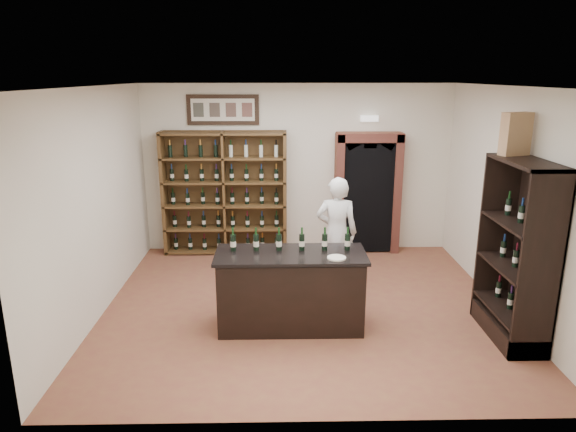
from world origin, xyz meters
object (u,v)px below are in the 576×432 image
(tasting_counter, at_px, (291,291))
(shopkeeper, at_px, (337,233))
(wine_crate, at_px, (516,134))
(wine_shelf, at_px, (225,193))
(side_cabinet, at_px, (516,279))
(counter_bottle_0, at_px, (233,243))

(tasting_counter, bearing_deg, shopkeeper, 61.21)
(tasting_counter, relative_size, wine_crate, 3.67)
(wine_shelf, distance_m, side_cabinet, 5.02)
(wine_shelf, distance_m, wine_crate, 4.93)
(wine_shelf, bearing_deg, tasting_counter, -69.44)
(counter_bottle_0, height_order, wine_crate, wine_crate)
(tasting_counter, bearing_deg, wine_crate, 2.12)
(wine_crate, bearing_deg, tasting_counter, 163.67)
(counter_bottle_0, height_order, shopkeeper, shopkeeper)
(side_cabinet, height_order, wine_crate, wine_crate)
(wine_shelf, xyz_separation_m, shopkeeper, (1.82, -1.62, -0.25))
(counter_bottle_0, xyz_separation_m, wine_crate, (3.42, -0.01, 1.35))
(counter_bottle_0, relative_size, side_cabinet, 0.14)
(wine_crate, bearing_deg, counter_bottle_0, 161.43)
(counter_bottle_0, distance_m, wine_crate, 3.68)
(tasting_counter, distance_m, counter_bottle_0, 0.95)
(counter_bottle_0, relative_size, shopkeeper, 0.18)
(wine_shelf, height_order, counter_bottle_0, wine_shelf)
(side_cabinet, distance_m, shopkeeper, 2.57)
(wine_shelf, bearing_deg, shopkeeper, -41.54)
(side_cabinet, xyz_separation_m, shopkeeper, (-2.00, 1.62, 0.10))
(wine_shelf, xyz_separation_m, counter_bottle_0, (0.38, -2.83, 0.01))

